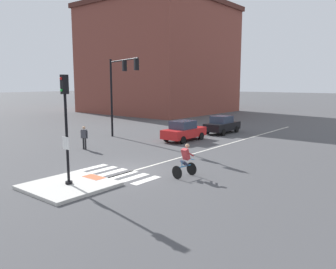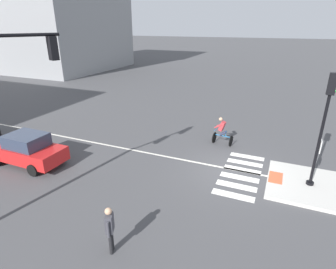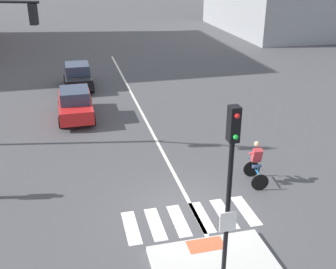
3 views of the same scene
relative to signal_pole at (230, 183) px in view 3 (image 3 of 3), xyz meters
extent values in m
plane|color=#474749|center=(0.00, 3.40, -3.09)|extent=(300.00, 300.00, 0.00)
cube|color=#DB5B38|center=(0.00, 1.43, -2.94)|extent=(1.10, 0.60, 0.01)
cylinder|color=black|center=(0.00, 0.01, -0.86)|extent=(0.12, 0.12, 3.93)
cube|color=white|center=(0.00, -0.07, -1.05)|extent=(0.44, 0.03, 0.56)
cube|color=black|center=(0.00, 0.01, 1.53)|extent=(0.24, 0.28, 0.84)
sphere|color=red|center=(0.00, -0.15, 1.78)|extent=(0.12, 0.12, 0.12)
sphere|color=green|center=(0.00, -0.15, 1.28)|extent=(0.12, 0.12, 0.12)
cube|color=silver|center=(-2.00, 3.00, -3.09)|extent=(0.44, 1.80, 0.01)
cube|color=silver|center=(-1.20, 3.00, -3.09)|extent=(0.44, 1.80, 0.01)
cube|color=silver|center=(-0.40, 3.00, -3.09)|extent=(0.44, 1.80, 0.01)
cube|color=silver|center=(0.40, 3.00, -3.09)|extent=(0.44, 1.80, 0.01)
cube|color=silver|center=(1.20, 3.00, -3.09)|extent=(0.44, 1.80, 0.01)
cube|color=silver|center=(2.00, 3.00, -3.09)|extent=(0.44, 1.80, 0.01)
cube|color=silver|center=(0.24, 13.40, -3.09)|extent=(0.14, 28.00, 0.01)
cube|color=black|center=(-4.59, 9.23, 2.88)|extent=(0.35, 0.37, 0.80)
sphere|color=gold|center=(-4.53, 9.38, 2.88)|extent=(0.12, 0.12, 0.12)
cube|color=black|center=(-2.96, 18.90, -2.44)|extent=(1.73, 4.11, 0.70)
cube|color=#2D384C|center=(-2.96, 18.75, -1.77)|extent=(1.49, 1.91, 0.64)
cylinder|color=black|center=(-3.80, 20.17, -2.79)|extent=(0.18, 0.60, 0.60)
cylinder|color=black|center=(-2.13, 20.18, -2.79)|extent=(0.18, 0.60, 0.60)
cylinder|color=black|center=(-3.78, 17.63, -2.79)|extent=(0.18, 0.60, 0.60)
cylinder|color=black|center=(-2.12, 17.64, -2.79)|extent=(0.18, 0.60, 0.60)
cube|color=red|center=(-3.32, 13.36, -2.44)|extent=(1.71, 4.10, 0.70)
cube|color=#2D384C|center=(-3.32, 13.21, -1.77)|extent=(1.49, 1.90, 0.64)
cylinder|color=black|center=(-4.15, 14.63, -2.79)|extent=(0.18, 0.60, 0.60)
cylinder|color=black|center=(-2.48, 14.63, -2.79)|extent=(0.18, 0.60, 0.60)
cylinder|color=black|center=(-4.15, 12.09, -2.79)|extent=(0.18, 0.60, 0.60)
cylinder|color=black|center=(-2.49, 12.08, -2.79)|extent=(0.18, 0.60, 0.60)
cylinder|color=black|center=(3.17, 5.16, -2.76)|extent=(0.66, 0.13, 0.66)
cylinder|color=black|center=(3.03, 4.12, -2.76)|extent=(0.66, 0.13, 0.66)
cylinder|color=#2370AD|center=(3.10, 4.64, -2.54)|extent=(0.17, 0.89, 0.05)
cylinder|color=#2370AD|center=(3.07, 4.46, -2.36)|extent=(0.04, 0.04, 0.30)
cylinder|color=#2370AD|center=(3.16, 5.11, -2.24)|extent=(0.44, 0.09, 0.04)
cylinder|color=#2D334C|center=(3.02, 4.63, -2.36)|extent=(0.17, 0.41, 0.33)
cylinder|color=#2D334C|center=(3.17, 4.61, -2.36)|extent=(0.17, 0.41, 0.33)
cube|color=#B73338|center=(3.11, 4.72, -1.93)|extent=(0.39, 0.42, 0.60)
sphere|color=tan|center=(3.12, 4.84, -1.52)|extent=(0.22, 0.22, 0.22)
cylinder|color=#B73338|center=(2.97, 4.92, -1.93)|extent=(0.14, 0.46, 0.31)
cylinder|color=#B73338|center=(3.29, 4.88, -1.93)|extent=(0.14, 0.46, 0.31)
camera|label=1|loc=(12.86, -8.74, 1.61)|focal=36.33mm
camera|label=2|loc=(-12.07, 1.65, 3.65)|focal=29.23mm
camera|label=3|loc=(-3.44, -7.80, 4.98)|focal=43.58mm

